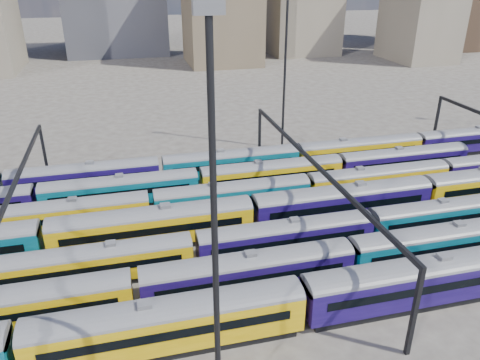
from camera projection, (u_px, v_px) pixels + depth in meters
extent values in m
plane|color=#403B36|center=(223.00, 236.00, 51.04)|extent=(500.00, 500.00, 0.00)
cube|color=black|center=(170.00, 344.00, 36.04)|extent=(19.74, 2.56, 0.73)
cube|color=#B38807|center=(169.00, 325.00, 35.26)|extent=(20.77, 3.01, 3.01)
cylinder|color=#4C4C51|center=(167.00, 309.00, 34.63)|extent=(20.77, 3.01, 3.01)
cube|color=black|center=(171.00, 336.00, 33.76)|extent=(18.28, 0.06, 0.78)
cube|color=black|center=(166.00, 308.00, 36.45)|extent=(18.28, 0.06, 0.78)
cube|color=slate|center=(167.00, 301.00, 34.29)|extent=(1.04, 0.93, 0.36)
cube|color=black|center=(415.00, 300.00, 40.80)|extent=(19.74, 2.56, 0.73)
cube|color=#12083B|center=(419.00, 282.00, 40.02)|extent=(20.77, 3.01, 3.01)
cylinder|color=#4C4C51|center=(422.00, 268.00, 39.39)|extent=(20.77, 3.01, 3.01)
cube|color=black|center=(430.00, 290.00, 38.52)|extent=(18.28, 0.06, 0.78)
cube|color=black|center=(409.00, 269.00, 41.21)|extent=(18.28, 0.06, 0.78)
cube|color=slate|center=(423.00, 260.00, 39.05)|extent=(1.04, 0.93, 0.36)
cube|color=black|center=(15.00, 327.00, 37.78)|extent=(18.04, 2.34, 0.66)
cube|color=#B38807|center=(10.00, 310.00, 37.07)|extent=(18.99, 2.75, 2.75)
cylinder|color=#4C4C51|center=(7.00, 296.00, 36.49)|extent=(18.99, 2.75, 2.75)
cube|color=black|center=(6.00, 319.00, 35.70)|extent=(16.72, 0.06, 0.71)
cube|color=black|center=(13.00, 296.00, 38.16)|extent=(16.72, 0.06, 0.71)
cube|color=slate|center=(5.00, 289.00, 36.18)|extent=(0.95, 0.85, 0.33)
cube|color=black|center=(248.00, 289.00, 42.15)|extent=(18.04, 2.34, 0.66)
cube|color=#12083B|center=(249.00, 274.00, 41.43)|extent=(18.99, 2.75, 2.75)
cylinder|color=#4C4C51|center=(249.00, 261.00, 40.85)|extent=(18.99, 2.75, 2.75)
cube|color=black|center=(253.00, 280.00, 40.06)|extent=(16.72, 0.06, 0.71)
cube|color=black|center=(245.00, 262.00, 42.52)|extent=(16.72, 0.06, 0.71)
cube|color=slate|center=(249.00, 254.00, 40.55)|extent=(0.95, 0.85, 0.33)
cube|color=black|center=(438.00, 259.00, 46.51)|extent=(18.04, 2.34, 0.66)
cube|color=#054052|center=(441.00, 244.00, 45.80)|extent=(18.99, 2.75, 2.75)
cylinder|color=#4C4C51|center=(444.00, 232.00, 45.22)|extent=(18.99, 2.75, 2.75)
cube|color=black|center=(451.00, 249.00, 44.43)|extent=(16.72, 0.06, 0.71)
cube|color=black|center=(433.00, 234.00, 46.89)|extent=(16.72, 0.06, 0.71)
cube|color=slate|center=(445.00, 226.00, 44.91)|extent=(0.95, 0.85, 0.33)
cube|color=black|center=(96.00, 279.00, 43.58)|extent=(17.11, 2.22, 0.63)
cube|color=#B38807|center=(94.00, 265.00, 42.90)|extent=(18.01, 2.61, 2.61)
cylinder|color=#4C4C51|center=(92.00, 253.00, 42.36)|extent=(18.01, 2.61, 2.61)
cube|color=black|center=(93.00, 270.00, 41.60)|extent=(15.85, 0.06, 0.68)
cube|color=black|center=(94.00, 254.00, 43.94)|extent=(15.85, 0.06, 0.68)
cube|color=slate|center=(91.00, 246.00, 42.06)|extent=(0.90, 0.81, 0.32)
cube|color=black|center=(285.00, 252.00, 47.73)|extent=(17.11, 2.22, 0.63)
cube|color=#12083B|center=(286.00, 238.00, 47.05)|extent=(18.01, 2.61, 2.61)
cylinder|color=#4C4C51|center=(286.00, 227.00, 46.50)|extent=(18.01, 2.61, 2.61)
cube|color=black|center=(290.00, 242.00, 45.75)|extent=(15.85, 0.06, 0.68)
cube|color=black|center=(282.00, 229.00, 48.08)|extent=(15.85, 0.06, 0.68)
cube|color=slate|center=(287.00, 221.00, 46.21)|extent=(0.90, 0.81, 0.32)
cube|color=black|center=(444.00, 229.00, 51.87)|extent=(17.11, 2.22, 0.63)
cube|color=#054052|center=(447.00, 216.00, 51.19)|extent=(18.01, 2.61, 2.61)
cylinder|color=#4C4C51|center=(449.00, 205.00, 50.64)|extent=(18.01, 2.61, 2.61)
cube|color=black|center=(455.00, 219.00, 49.89)|extent=(15.85, 0.06, 0.68)
cube|color=black|center=(440.00, 208.00, 52.23)|extent=(15.85, 0.06, 0.68)
cube|color=slate|center=(450.00, 200.00, 50.35)|extent=(0.90, 0.81, 0.32)
cube|color=black|center=(155.00, 242.00, 49.26)|extent=(19.69, 2.56, 0.73)
cube|color=#B38807|center=(153.00, 227.00, 48.47)|extent=(20.73, 3.01, 3.01)
cylinder|color=#4C4C51|center=(152.00, 214.00, 47.84)|extent=(20.73, 3.01, 3.01)
cube|color=black|center=(154.00, 231.00, 46.98)|extent=(18.24, 0.06, 0.78)
cube|color=black|center=(152.00, 217.00, 49.66)|extent=(18.24, 0.06, 0.78)
cube|color=slate|center=(151.00, 207.00, 47.51)|extent=(1.04, 0.93, 0.36)
cube|color=black|center=(341.00, 218.00, 54.01)|extent=(19.69, 2.56, 0.73)
cube|color=#12083B|center=(342.00, 204.00, 53.22)|extent=(20.73, 3.01, 3.01)
cylinder|color=#4C4C51|center=(343.00, 192.00, 52.60)|extent=(20.73, 3.01, 3.01)
cube|color=black|center=(349.00, 207.00, 51.73)|extent=(18.24, 0.06, 0.78)
cube|color=black|center=(337.00, 195.00, 54.41)|extent=(18.24, 0.06, 0.78)
cube|color=slate|center=(344.00, 185.00, 52.26)|extent=(1.04, 0.93, 0.36)
cube|color=black|center=(66.00, 230.00, 51.61)|extent=(17.44, 2.26, 0.64)
cube|color=#B38807|center=(64.00, 217.00, 50.91)|extent=(18.36, 2.66, 2.66)
cylinder|color=#4C4C51|center=(62.00, 206.00, 50.36)|extent=(18.36, 2.66, 2.66)
cube|color=black|center=(62.00, 220.00, 49.59)|extent=(16.16, 0.06, 0.69)
cube|color=black|center=(64.00, 209.00, 51.97)|extent=(16.16, 0.06, 0.69)
cube|color=slate|center=(61.00, 200.00, 50.06)|extent=(0.92, 0.83, 0.32)
cube|color=black|center=(233.00, 210.00, 55.83)|extent=(17.44, 2.26, 0.64)
cube|color=#054052|center=(233.00, 198.00, 55.14)|extent=(18.36, 2.66, 2.66)
cylinder|color=#4C4C51|center=(233.00, 187.00, 54.58)|extent=(18.36, 2.66, 2.66)
cube|color=black|center=(235.00, 200.00, 53.81)|extent=(16.16, 0.06, 0.69)
cube|color=black|center=(230.00, 190.00, 56.19)|extent=(16.16, 0.06, 0.69)
cube|color=slate|center=(233.00, 182.00, 54.28)|extent=(0.92, 0.83, 0.32)
cube|color=black|center=(376.00, 193.00, 60.05)|extent=(17.44, 2.26, 0.64)
cube|color=#B38807|center=(378.00, 181.00, 59.36)|extent=(18.36, 2.66, 2.66)
cylinder|color=#4C4C51|center=(379.00, 171.00, 58.80)|extent=(18.36, 2.66, 2.66)
cube|color=black|center=(384.00, 183.00, 58.04)|extent=(16.16, 0.06, 0.69)
cube|color=black|center=(373.00, 175.00, 60.42)|extent=(16.16, 0.06, 0.69)
cube|color=slate|center=(380.00, 166.00, 58.51)|extent=(0.92, 0.83, 0.32)
cube|color=black|center=(122.00, 203.00, 57.39)|extent=(17.65, 2.29, 0.65)
cube|color=#054052|center=(121.00, 191.00, 56.69)|extent=(18.58, 2.69, 2.69)
cylinder|color=#4C4C51|center=(120.00, 181.00, 56.12)|extent=(18.58, 2.69, 2.69)
cube|color=black|center=(121.00, 194.00, 55.35)|extent=(16.35, 0.06, 0.70)
cube|color=black|center=(120.00, 184.00, 57.75)|extent=(16.35, 0.06, 0.70)
cube|color=slate|center=(119.00, 176.00, 55.82)|extent=(0.93, 0.84, 0.33)
cube|color=black|center=(271.00, 187.00, 61.66)|extent=(17.65, 2.29, 0.65)
cube|color=#B38807|center=(272.00, 175.00, 60.96)|extent=(18.58, 2.69, 2.69)
cylinder|color=#4C4C51|center=(272.00, 166.00, 60.39)|extent=(18.58, 2.69, 2.69)
cube|color=black|center=(275.00, 177.00, 59.62)|extent=(16.35, 0.06, 0.70)
cube|color=black|center=(269.00, 169.00, 62.02)|extent=(16.35, 0.06, 0.70)
cube|color=slate|center=(272.00, 161.00, 60.09)|extent=(0.93, 0.84, 0.33)
cube|color=black|center=(401.00, 172.00, 65.93)|extent=(17.65, 2.29, 0.65)
cube|color=#12083B|center=(403.00, 161.00, 65.23)|extent=(18.58, 2.69, 2.69)
cylinder|color=#4C4C51|center=(404.00, 152.00, 64.66)|extent=(18.58, 2.69, 2.69)
cube|color=black|center=(408.00, 163.00, 63.89)|extent=(16.35, 0.06, 0.70)
cube|color=black|center=(398.00, 156.00, 66.29)|extent=(16.35, 0.06, 0.70)
cube|color=slate|center=(405.00, 148.00, 64.36)|extent=(0.93, 0.84, 0.33)
cube|color=black|center=(87.00, 190.00, 60.81)|extent=(17.81, 2.31, 0.66)
cube|color=#12083B|center=(85.00, 178.00, 60.10)|extent=(18.75, 2.72, 2.72)
cylinder|color=#4C4C51|center=(84.00, 168.00, 59.53)|extent=(18.75, 2.72, 2.72)
cube|color=black|center=(84.00, 180.00, 58.75)|extent=(16.50, 0.06, 0.70)
cube|color=black|center=(85.00, 172.00, 61.18)|extent=(16.50, 0.06, 0.70)
cube|color=slate|center=(83.00, 163.00, 59.23)|extent=(0.94, 0.84, 0.33)
cube|color=black|center=(232.00, 175.00, 65.12)|extent=(17.81, 2.31, 0.66)
cube|color=#054052|center=(231.00, 164.00, 64.41)|extent=(18.75, 2.72, 2.72)
cylinder|color=#4C4C51|center=(231.00, 155.00, 63.84)|extent=(18.75, 2.72, 2.72)
cube|color=black|center=(234.00, 165.00, 63.06)|extent=(16.50, 0.06, 0.70)
cube|color=black|center=(229.00, 158.00, 65.49)|extent=(16.50, 0.06, 0.70)
cube|color=slate|center=(231.00, 150.00, 63.54)|extent=(0.94, 0.84, 0.33)
cube|color=black|center=(358.00, 162.00, 69.43)|extent=(17.81, 2.31, 0.66)
cube|color=#B38807|center=(359.00, 151.00, 68.72)|extent=(18.75, 2.72, 2.72)
cylinder|color=#4C4C51|center=(360.00, 143.00, 68.15)|extent=(18.75, 2.72, 2.72)
cube|color=black|center=(364.00, 153.00, 67.37)|extent=(16.50, 0.06, 0.70)
cube|color=black|center=(355.00, 146.00, 69.80)|extent=(16.50, 0.06, 0.70)
cube|color=slate|center=(361.00, 138.00, 67.85)|extent=(0.94, 0.84, 0.33)
cube|color=black|center=(470.00, 150.00, 73.74)|extent=(17.81, 2.31, 0.66)
cube|color=#12083B|center=(472.00, 140.00, 73.03)|extent=(18.75, 2.72, 2.72)
cylinder|color=#4C4C51|center=(474.00, 132.00, 72.46)|extent=(18.75, 2.72, 2.72)
cube|color=black|center=(479.00, 141.00, 71.68)|extent=(16.50, 0.06, 0.70)
cube|color=black|center=(467.00, 135.00, 74.11)|extent=(16.50, 0.06, 0.70)
cube|color=slate|center=(475.00, 128.00, 72.16)|extent=(0.94, 0.84, 0.33)
cube|color=black|center=(45.00, 153.00, 62.52)|extent=(0.35, 0.35, 8.00)
cube|color=black|center=(11.00, 192.00, 43.32)|extent=(0.30, 40.00, 0.45)
cube|color=black|center=(414.00, 312.00, 33.99)|extent=(0.35, 0.35, 8.00)
cube|color=black|center=(260.00, 135.00, 69.20)|extent=(0.35, 0.35, 8.00)
cube|color=black|center=(313.00, 162.00, 50.00)|extent=(0.30, 40.00, 0.45)
cube|color=black|center=(437.00, 120.00, 75.88)|extent=(0.35, 0.35, 8.00)
cylinder|color=black|center=(215.00, 258.00, 25.33)|extent=(0.36, 0.36, 25.00)
cube|color=slate|center=(209.00, 8.00, 19.96)|extent=(1.40, 0.50, 0.60)
cylinder|color=black|center=(285.00, 70.00, 70.27)|extent=(0.36, 0.36, 25.00)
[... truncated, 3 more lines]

